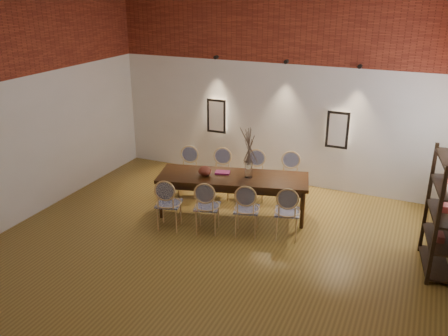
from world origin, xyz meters
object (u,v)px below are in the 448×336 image
at_px(chair_near_b, 207,206).
at_px(dining_table, 233,195).
at_px(chair_near_d, 287,212).
at_px(chair_far_b, 221,175).
at_px(vase, 249,169).
at_px(chair_near_a, 169,203).
at_px(chair_near_c, 247,209).
at_px(chair_far_c, 255,177).
at_px(chair_far_d, 290,179).
at_px(shelving_rack, 444,214).
at_px(book, 223,173).
at_px(bowl, 205,171).
at_px(chair_far_a, 188,173).

bearing_deg(chair_near_b, dining_table, 64.78).
distance_m(chair_near_d, chair_far_b, 1.95).
relative_size(chair_far_b, vase, 3.13).
distance_m(chair_near_a, chair_near_c, 1.34).
relative_size(chair_near_d, chair_far_c, 1.00).
bearing_deg(chair_far_b, chair_near_c, 115.22).
height_order(chair_far_b, chair_far_c, same).
bearing_deg(chair_near_a, dining_table, 35.29).
bearing_deg(chair_far_d, chair_near_a, 35.29).
height_order(chair_near_b, shelving_rack, shelving_rack).
relative_size(chair_near_b, book, 3.62).
xyz_separation_m(bowl, book, (0.24, 0.23, -0.07)).
xyz_separation_m(chair_near_a, book, (0.56, 0.99, 0.30)).
relative_size(chair_near_b, chair_far_a, 1.00).
relative_size(chair_near_d, chair_far_b, 1.00).
xyz_separation_m(vase, shelving_rack, (3.18, -0.51, 0.00)).
relative_size(chair_near_b, chair_far_d, 1.00).
distance_m(chair_near_d, shelving_rack, 2.34).
xyz_separation_m(chair_near_d, bowl, (-1.62, 0.26, 0.37)).
relative_size(chair_near_c, book, 3.62).
bearing_deg(chair_near_c, chair_near_d, -0.00).
xyz_separation_m(chair_far_a, chair_far_c, (1.29, 0.34, 0.00)).
bearing_deg(chair_near_a, bowl, 52.73).
bearing_deg(chair_near_b, chair_far_d, 46.71).
height_order(chair_near_c, book, chair_near_c).
relative_size(dining_table, chair_far_d, 2.85).
bearing_deg(chair_near_c, chair_near_b, 180.00).
distance_m(bowl, shelving_rack, 3.93).
bearing_deg(chair_near_c, book, 123.46).
relative_size(chair_far_c, book, 3.62).
distance_m(chair_far_c, shelving_rack, 3.54).
xyz_separation_m(dining_table, chair_near_a, (-0.79, -0.94, 0.09)).
bearing_deg(chair_far_a, shelving_rack, 154.65).
bearing_deg(chair_near_a, vase, 29.00).
distance_m(chair_near_b, vase, 1.03).
distance_m(chair_near_a, chair_far_a, 1.42).
xyz_separation_m(chair_near_a, chair_near_d, (1.94, 0.50, 0.00)).
height_order(chair_far_a, bowl, chair_far_a).
relative_size(chair_far_b, shelving_rack, 0.52).
xyz_separation_m(chair_near_a, chair_far_b, (0.29, 1.54, 0.00)).
height_order(book, shelving_rack, shelving_rack).
bearing_deg(chair_far_d, bowl, 26.81).
bearing_deg(chair_far_a, chair_far_b, 180.00).
bearing_deg(shelving_rack, vase, 162.49).
height_order(chair_near_c, bowl, chair_near_c).
relative_size(chair_far_a, chair_far_c, 1.00).
distance_m(chair_near_a, vase, 1.53).
bearing_deg(shelving_rack, chair_far_b, 156.82).
xyz_separation_m(chair_far_b, shelving_rack, (3.95, -1.05, 0.43)).
bearing_deg(chair_far_b, chair_near_a, 64.78).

